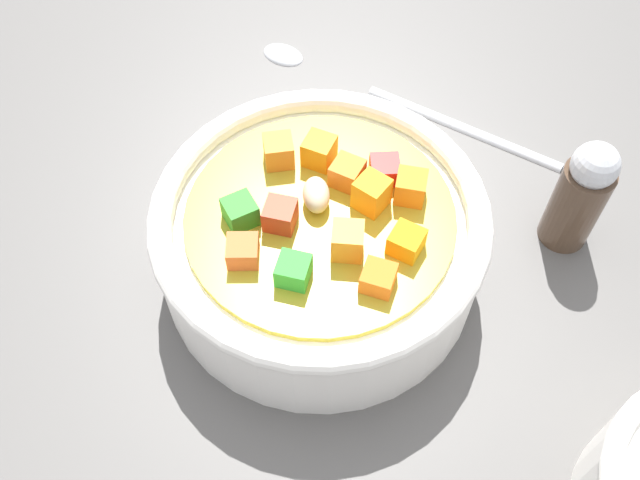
# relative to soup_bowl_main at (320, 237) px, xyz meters

# --- Properties ---
(ground_plane) EXTENTS (1.40, 1.40, 0.02)m
(ground_plane) POSITION_rel_soup_bowl_main_xyz_m (-0.00, -0.00, -0.04)
(ground_plane) COLOR #565451
(soup_bowl_main) EXTENTS (0.18, 0.18, 0.07)m
(soup_bowl_main) POSITION_rel_soup_bowl_main_xyz_m (0.00, 0.00, 0.00)
(soup_bowl_main) COLOR white
(soup_bowl_main) RESTS_ON ground_plane
(spoon) EXTENTS (0.17, 0.17, 0.01)m
(spoon) POSITION_rel_soup_bowl_main_xyz_m (-0.13, 0.07, -0.03)
(spoon) COLOR silver
(spoon) RESTS_ON ground_plane
(pepper_shaker) EXTENTS (0.03, 0.03, 0.08)m
(pepper_shaker) POSITION_rel_soup_bowl_main_xyz_m (0.01, 0.15, 0.01)
(pepper_shaker) COLOR #4C3828
(pepper_shaker) RESTS_ON ground_plane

